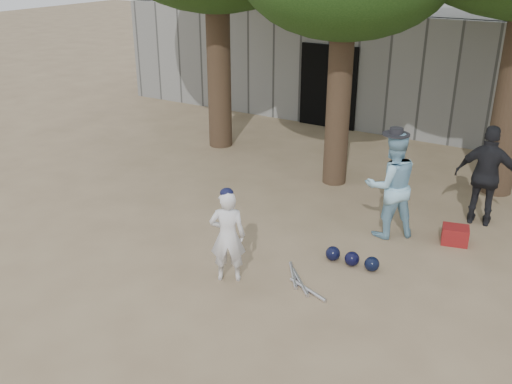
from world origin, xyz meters
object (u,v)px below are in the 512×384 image
Objects in this scene: spectator_dark at (487,176)px; red_bag at (455,235)px; boy_player at (228,236)px; spectator_blue at (391,185)px.

spectator_dark is 1.27m from red_bag.
spectator_blue is at bearing -150.41° from boy_player.
red_bag is (-0.21, -1.00, -0.75)m from spectator_dark.
boy_player is at bearing 48.14° from spectator_dark.
spectator_dark is (2.83, 3.84, 0.19)m from boy_player.
spectator_blue is 1.80m from spectator_dark.
red_bag is at bearing 72.88° from spectator_dark.
spectator_blue reaches higher than red_bag.
spectator_dark is (1.28, 1.27, -0.01)m from spectator_blue.
spectator_blue is 1.35m from red_bag.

